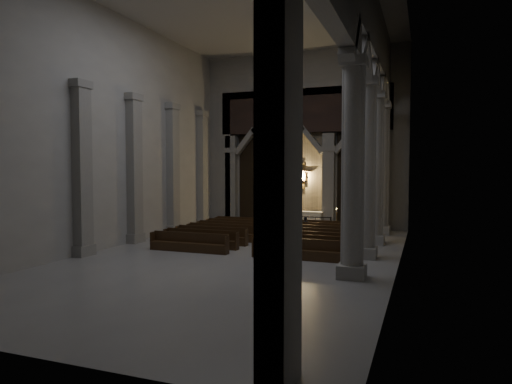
% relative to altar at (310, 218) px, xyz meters
% --- Properties ---
extents(room, '(24.00, 24.10, 12.00)m').
position_rel_altar_xyz_m(room, '(-0.59, -11.16, 6.98)').
color(room, gray).
rests_on(room, ground).
extents(sanctuary_wall, '(14.00, 0.77, 12.00)m').
position_rel_altar_xyz_m(sanctuary_wall, '(-0.59, 0.38, 6.00)').
color(sanctuary_wall, gray).
rests_on(sanctuary_wall, ground).
extents(right_arcade, '(1.00, 24.00, 12.00)m').
position_rel_altar_xyz_m(right_arcade, '(4.91, -9.83, 7.21)').
color(right_arcade, gray).
rests_on(right_arcade, ground).
extents(left_pilasters, '(0.60, 13.00, 8.03)m').
position_rel_altar_xyz_m(left_pilasters, '(-7.34, -7.66, 3.29)').
color(left_pilasters, gray).
rests_on(left_pilasters, ground).
extents(sanctuary_step, '(8.50, 2.60, 0.15)m').
position_rel_altar_xyz_m(sanctuary_step, '(-0.59, -0.56, -0.54)').
color(sanctuary_step, gray).
rests_on(sanctuary_step, ground).
extents(altar, '(1.82, 0.73, 0.93)m').
position_rel_altar_xyz_m(altar, '(0.00, 0.00, 0.00)').
color(altar, beige).
rests_on(altar, sanctuary_step).
extents(altar_rail, '(4.99, 0.09, 0.98)m').
position_rel_altar_xyz_m(altar_rail, '(-0.59, -2.07, 0.03)').
color(altar_rail, black).
rests_on(altar_rail, ground).
extents(candle_stand_left, '(0.23, 0.23, 1.34)m').
position_rel_altar_xyz_m(candle_stand_left, '(-3.20, -1.66, -0.25)').
color(candle_stand_left, olive).
rests_on(candle_stand_left, ground).
extents(candle_stand_right, '(0.26, 0.26, 1.53)m').
position_rel_altar_xyz_m(candle_stand_right, '(2.22, -2.06, -0.20)').
color(candle_stand_right, olive).
rests_on(candle_stand_right, ground).
extents(pews, '(9.51, 7.80, 0.92)m').
position_rel_altar_xyz_m(pews, '(-0.59, -7.36, -0.32)').
color(pews, black).
rests_on(pews, ground).
extents(worshipper, '(0.47, 0.34, 1.20)m').
position_rel_altar_xyz_m(worshipper, '(0.84, -4.50, -0.02)').
color(worshipper, black).
rests_on(worshipper, ground).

